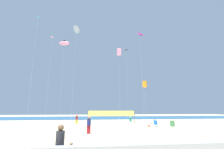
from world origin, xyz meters
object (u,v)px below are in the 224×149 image
Objects in this scene: beach_handbag at (149,126)px; volleyball_net at (111,114)px; beachgoer_sage_shirt at (130,117)px; kite_cyan_diamond at (37,24)px; trash_barrel at (172,124)px; beachgoer_maroon_shirt at (77,119)px; kite_white_delta at (76,30)px; kite_orange_box at (145,84)px; kite_pink_inflatable at (64,43)px; beachgoer_navy_shirt at (89,124)px; kite_pink_diamond at (52,39)px; kite_pink_box at (119,52)px; folding_beach_chair at (156,123)px; kite_black_diamond at (126,50)px; kite_magenta_tube at (140,35)px; mother_figure at (60,143)px.

volleyball_net is at bearing 127.58° from beach_handbag.
beachgoer_sage_shirt is 24.24m from kite_cyan_diamond.
beachgoer_sage_shirt reaches higher than trash_barrel.
kite_white_delta is at bearing -37.92° from beachgoer_maroon_shirt.
kite_orange_box is 0.41× the size of kite_pink_inflatable.
beachgoer_navy_shirt is 22.32m from kite_white_delta.
beach_handbag is 0.02× the size of kite_pink_diamond.
beachgoer_sage_shirt is at bearing 44.89° from kite_pink_box.
folding_beach_chair is at bearing -62.78° from kite_pink_box.
kite_black_diamond reaches higher than beachgoer_maroon_shirt.
kite_orange_box is at bearing -20.72° from kite_white_delta.
kite_magenta_tube is at bearing -83.10° from beachgoer_sage_shirt.
kite_cyan_diamond is (-17.34, 2.70, 16.08)m from beach_handbag.
volleyball_net is at bearing -16.87° from kite_white_delta.
mother_figure is 1.94× the size of folding_beach_chair.
kite_cyan_diamond reaches higher than kite_pink_inflatable.
kite_orange_box is at bearing -28.11° from kite_pink_inflatable.
kite_pink_box reaches higher than trash_barrel.
beachgoer_navy_shirt is 10.84m from folding_beach_chair.
beachgoer_maroon_shirt is at bearing -62.60° from kite_white_delta.
folding_beach_chair is 0.12× the size of kite_orange_box.
trash_barrel is 0.06× the size of kite_pink_box.
volleyball_net reaches higher than beachgoer_navy_shirt.
beachgoer_navy_shirt reaches higher than beachgoer_maroon_shirt.
trash_barrel is 0.04× the size of kite_white_delta.
kite_orange_box is 0.45× the size of kite_pink_diamond.
kite_pink_box reaches higher than kite_orange_box.
kite_black_diamond is (-0.49, 0.46, 14.46)m from beachgoer_sage_shirt.
kite_magenta_tube reaches higher than mother_figure.
kite_cyan_diamond is at bearing -158.43° from kite_magenta_tube.
kite_pink_inflatable is at bearing 147.44° from trash_barrel.
kite_white_delta reaches higher than beachgoer_maroon_shirt.
kite_magenta_tube is at bearing -1.25° from kite_black_diamond.
trash_barrel is 7.54m from kite_orange_box.
kite_white_delta is at bearing -170.01° from kite_magenta_tube.
kite_pink_diamond reaches higher than beach_handbag.
kite_white_delta is (5.71, 5.43, 2.19)m from kite_cyan_diamond.
volleyball_net is 7.72m from beach_handbag.
kite_white_delta is (-7.01, 2.13, 16.78)m from volleyball_net.
beachgoer_maroon_shirt is 17.14m from kite_cyan_diamond.
beachgoer_maroon_shirt is at bearing -179.30° from volleyball_net.
volleyball_net is 19.85m from kite_magenta_tube.
kite_magenta_tube is at bearing 93.84° from trash_barrel.
volleyball_net is (3.71, 11.34, 0.71)m from beachgoer_navy_shirt.
kite_orange_box is at bearing -78.93° from kite_black_diamond.
folding_beach_chair is at bearing -81.16° from kite_black_diamond.
volleyball_net is (-5.68, 5.95, 1.17)m from folding_beach_chair.
kite_pink_diamond is (-18.44, -4.80, -4.28)m from kite_magenta_tube.
kite_orange_box is (10.38, 17.92, 5.69)m from mother_figure.
kite_magenta_tube reaches higher than kite_pink_diamond.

